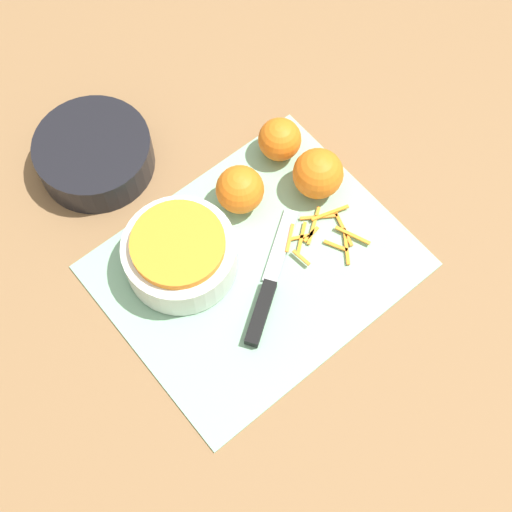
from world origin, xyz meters
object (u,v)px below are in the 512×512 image
bowl_dark (95,154)px  knife (265,299)px  bowl_speckled (180,253)px  orange_right (318,174)px  orange_back (280,139)px  orange_left (240,190)px

bowl_dark → knife: bowl_dark is taller
bowl_speckled → orange_right: (0.24, -0.03, 0.00)m
bowl_dark → orange_right: (0.24, -0.26, 0.02)m
bowl_speckled → orange_back: (0.24, 0.06, -0.00)m
orange_right → knife: bearing=-152.3°
orange_back → knife: bearing=-134.7°
bowl_dark → orange_back: (0.24, -0.17, 0.01)m
bowl_speckled → orange_right: 0.24m
bowl_speckled → bowl_dark: 0.23m
bowl_speckled → orange_back: bearing=13.9°
bowl_speckled → orange_left: 0.14m
orange_left → orange_back: size_ratio=1.08×
knife → orange_back: 0.26m
bowl_dark → orange_right: bearing=-46.9°
knife → orange_right: size_ratio=2.54×
orange_back → orange_right: bearing=-88.3°
bowl_speckled → bowl_dark: size_ratio=0.90×
bowl_dark → orange_back: size_ratio=2.67×
bowl_speckled → knife: size_ratio=0.83×
knife → orange_left: size_ratio=2.68×
knife → orange_right: 0.21m
orange_right → orange_back: size_ratio=1.14×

